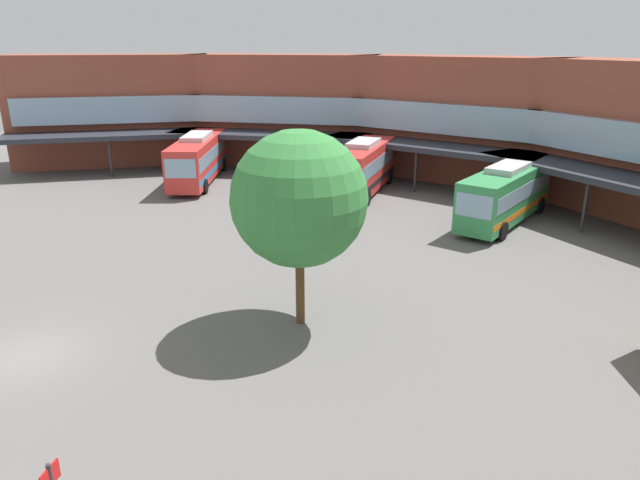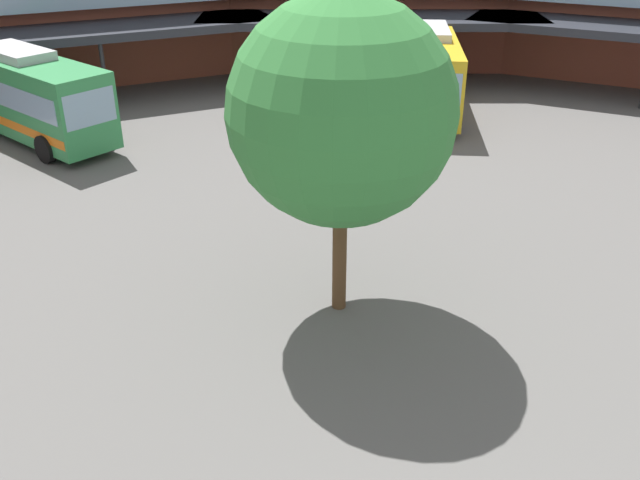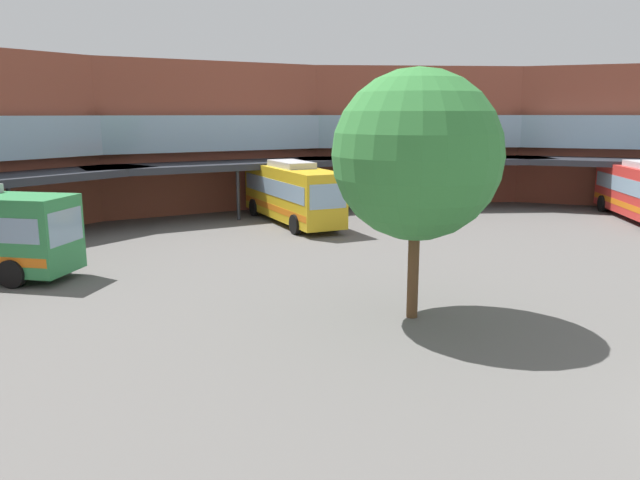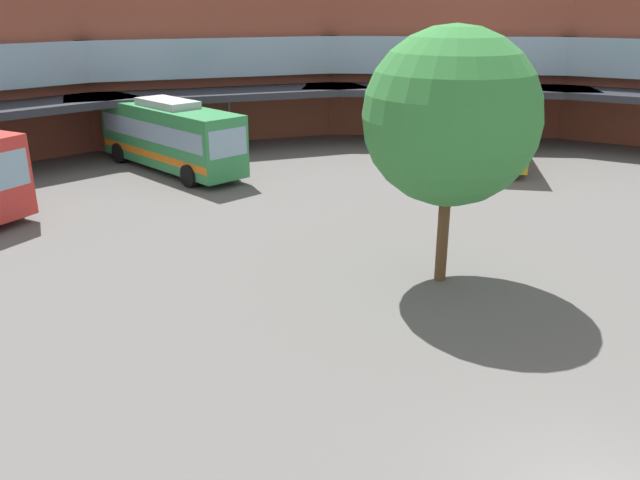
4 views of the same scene
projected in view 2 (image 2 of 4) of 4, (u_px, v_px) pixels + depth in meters
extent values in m
cube|color=#282B33|center=(371.00, 20.00, 35.95)|extent=(17.66, 11.04, 0.40)
cylinder|color=#2D2D33|center=(372.00, 60.00, 35.30)|extent=(0.20, 0.20, 3.27)
cube|color=#282B33|center=(94.00, 32.00, 33.37)|extent=(17.61, 4.00, 0.40)
cylinder|color=#2D2D33|center=(104.00, 74.00, 32.85)|extent=(0.20, 0.20, 3.27)
cube|color=#338C4C|center=(23.00, 93.00, 29.23)|extent=(6.41, 10.25, 3.01)
cube|color=#8CADC6|center=(21.00, 84.00, 29.06)|extent=(6.20, 9.71, 0.96)
cube|color=orange|center=(27.00, 112.00, 29.62)|extent=(6.35, 10.07, 0.36)
cube|color=#8CADC6|center=(89.00, 108.00, 26.15)|extent=(2.01, 1.00, 1.32)
cube|color=#B2B2B7|center=(14.00, 52.00, 28.44)|extent=(3.06, 4.03, 0.36)
cylinder|color=black|center=(100.00, 133.00, 28.65)|extent=(0.73, 1.13, 1.10)
cylinder|color=black|center=(45.00, 149.00, 27.02)|extent=(0.73, 1.13, 1.10)
cylinder|color=black|center=(15.00, 101.00, 32.65)|extent=(0.73, 1.13, 1.10)
cube|color=gold|center=(427.00, 68.00, 32.97)|extent=(7.03, 9.98, 3.01)
cube|color=#8CADC6|center=(428.00, 60.00, 32.81)|extent=(6.78, 9.48, 0.96)
cube|color=orange|center=(426.00, 85.00, 33.37)|extent=(6.96, 9.82, 0.36)
cube|color=#8CADC6|center=(435.00, 89.00, 28.41)|extent=(1.93, 1.15, 1.32)
cube|color=#B2B2B7|center=(430.00, 31.00, 32.19)|extent=(3.25, 4.00, 0.36)
cylinder|color=black|center=(458.00, 118.00, 30.48)|extent=(0.80, 1.11, 1.10)
cylinder|color=black|center=(401.00, 116.00, 30.65)|extent=(0.80, 1.11, 1.10)
cylinder|color=black|center=(445.00, 77.00, 36.52)|extent=(0.80, 1.11, 1.10)
cylinder|color=black|center=(398.00, 76.00, 36.69)|extent=(0.80, 1.11, 1.10)
cylinder|color=brown|center=(340.00, 242.00, 17.41)|extent=(0.36, 0.36, 3.78)
sphere|color=#38843D|center=(342.00, 111.00, 15.85)|extent=(5.30, 5.30, 5.30)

